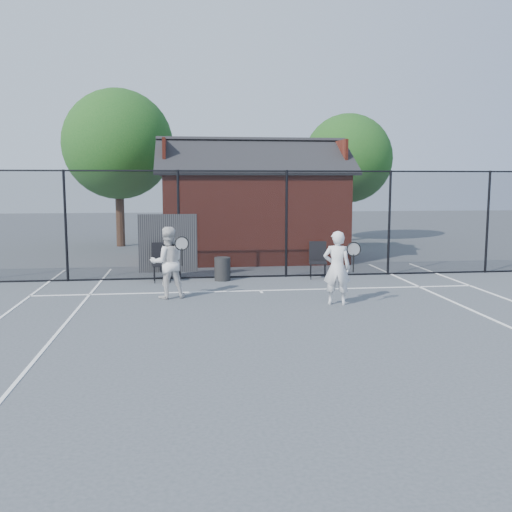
{
  "coord_description": "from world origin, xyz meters",
  "views": [
    {
      "loc": [
        -1.83,
        -10.74,
        2.67
      ],
      "look_at": [
        -0.33,
        1.24,
        1.1
      ],
      "focal_mm": 40.0,
      "sensor_mm": 36.0,
      "label": 1
    }
  ],
  "objects": [
    {
      "name": "tree_right",
      "position": [
        5.5,
        14.5,
        3.71
      ],
      "size": [
        3.97,
        3.97,
        5.7
      ],
      "color": "black",
      "rests_on": "ground"
    },
    {
      "name": "waste_bin",
      "position": [
        -0.83,
        4.6,
        0.32
      ],
      "size": [
        0.51,
        0.51,
        0.64
      ],
      "primitive_type": "cylinder",
      "rotation": [
        0.0,
        0.0,
        0.19
      ],
      "color": "black",
      "rests_on": "ground"
    },
    {
      "name": "ground",
      "position": [
        0.0,
        0.0,
        0.0
      ],
      "size": [
        80.0,
        80.0,
        0.0
      ],
      "primitive_type": "plane",
      "color": "#444A4D",
      "rests_on": "ground"
    },
    {
      "name": "chair_right",
      "position": [
        1.83,
        4.6,
        0.5
      ],
      "size": [
        0.56,
        0.57,
        1.0
      ],
      "primitive_type": "cube",
      "rotation": [
        0.0,
        0.0,
        -0.17
      ],
      "color": "black",
      "rests_on": "ground"
    },
    {
      "name": "chair_left",
      "position": [
        -2.46,
        4.6,
        0.51
      ],
      "size": [
        0.54,
        0.56,
        1.02
      ],
      "primitive_type": "cube",
      "rotation": [
        0.0,
        0.0,
        0.1
      ],
      "color": "black",
      "rests_on": "ground"
    },
    {
      "name": "player_back",
      "position": [
        -2.24,
        2.4,
        0.83
      ],
      "size": [
        0.95,
        0.78,
        1.66
      ],
      "color": "silver",
      "rests_on": "ground"
    },
    {
      "name": "player_front",
      "position": [
        1.45,
        1.23,
        0.81
      ],
      "size": [
        0.76,
        0.6,
        1.62
      ],
      "color": "white",
      "rests_on": "ground"
    },
    {
      "name": "fence",
      "position": [
        -0.3,
        5.0,
        1.45
      ],
      "size": [
        22.04,
        3.0,
        3.0
      ],
      "color": "black",
      "rests_on": "ground"
    },
    {
      "name": "clubhouse",
      "position": [
        0.5,
        9.0,
        1.61
      ],
      "size": [
        6.5,
        4.36,
        4.19
      ],
      "color": "maroon",
      "rests_on": "ground"
    },
    {
      "name": "court_lines",
      "position": [
        0.0,
        -1.32,
        0.01
      ],
      "size": [
        11.02,
        18.0,
        0.01
      ],
      "color": "white",
      "rests_on": "ground"
    },
    {
      "name": "tree_left",
      "position": [
        -4.5,
        13.5,
        4.19
      ],
      "size": [
        4.48,
        4.48,
        6.44
      ],
      "color": "black",
      "rests_on": "ground"
    }
  ]
}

